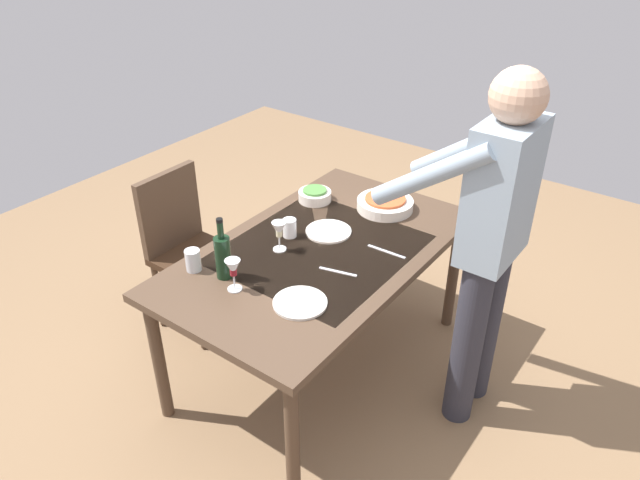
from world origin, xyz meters
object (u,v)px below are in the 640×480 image
(chair_near, at_px, (185,241))
(wine_glass_left, at_px, (279,231))
(side_bowl_salad, at_px, (315,195))
(dinner_plate_far, at_px, (329,231))
(person_server, at_px, (489,237))
(dinner_plate_near, at_px, (300,303))
(wine_bottle, at_px, (223,256))
(wine_glass_right, at_px, (233,269))
(water_cup_near_left, at_px, (193,260))
(serving_bowl_pasta, at_px, (385,204))
(dining_table, at_px, (320,261))
(water_cup_near_right, at_px, (290,228))

(chair_near, relative_size, wine_glass_left, 6.03)
(side_bowl_salad, distance_m, dinner_plate_far, 0.35)
(person_server, xyz_separation_m, dinner_plate_near, (0.62, -0.54, -0.22))
(chair_near, xyz_separation_m, side_bowl_salad, (-0.50, 0.53, 0.24))
(person_server, relative_size, dinner_plate_far, 7.34)
(wine_bottle, bearing_deg, wine_glass_right, 66.23)
(dinner_plate_near, distance_m, dinner_plate_far, 0.60)
(wine_glass_right, relative_size, water_cup_near_left, 1.46)
(person_server, relative_size, side_bowl_salad, 9.38)
(chair_near, height_order, dinner_plate_near, chair_near)
(wine_glass_right, bearing_deg, serving_bowl_pasta, 171.75)
(dinner_plate_far, bearing_deg, person_server, 95.23)
(person_server, xyz_separation_m, wine_glass_left, (0.34, -0.88, -0.12))
(dining_table, distance_m, water_cup_near_left, 0.61)
(wine_glass_left, relative_size, dinner_plate_far, 0.66)
(wine_glass_left, distance_m, side_bowl_salad, 0.54)
(wine_glass_right, xyz_separation_m, water_cup_near_right, (-0.49, -0.09, -0.06))
(chair_near, bearing_deg, serving_bowl_pasta, 125.67)
(wine_glass_right, distance_m, side_bowl_salad, 0.90)
(side_bowl_salad, distance_m, dinner_plate_near, 0.93)
(wine_bottle, relative_size, wine_glass_right, 1.96)
(chair_near, height_order, serving_bowl_pasta, chair_near)
(dinner_plate_near, relative_size, dinner_plate_far, 1.00)
(dining_table, bearing_deg, wine_glass_right, -12.05)
(person_server, distance_m, wine_glass_right, 1.10)
(serving_bowl_pasta, bearing_deg, chair_near, -54.33)
(chair_near, xyz_separation_m, person_server, (-0.34, 1.58, 0.43))
(dinner_plate_near, xyz_separation_m, dinner_plate_far, (-0.55, -0.24, 0.00))
(chair_near, bearing_deg, water_cup_near_left, 53.31)
(chair_near, relative_size, wine_bottle, 3.07)
(person_server, bearing_deg, water_cup_near_left, -57.07)
(water_cup_near_right, relative_size, side_bowl_salad, 0.52)
(water_cup_near_right, relative_size, dinner_plate_far, 0.41)
(water_cup_near_left, xyz_separation_m, serving_bowl_pasta, (-1.01, 0.40, -0.02))
(serving_bowl_pasta, xyz_separation_m, dinner_plate_near, (0.92, 0.14, -0.03))
(water_cup_near_left, distance_m, dinner_plate_near, 0.55)
(chair_near, xyz_separation_m, wine_bottle, (0.32, 0.64, 0.32))
(wine_bottle, xyz_separation_m, side_bowl_salad, (-0.82, -0.11, -0.08))
(wine_bottle, bearing_deg, dining_table, 154.64)
(wine_glass_left, distance_m, serving_bowl_pasta, 0.68)
(person_server, height_order, water_cup_near_right, person_server)
(dinner_plate_near, bearing_deg, person_server, 138.74)
(side_bowl_salad, relative_size, dinner_plate_near, 0.78)
(dining_table, distance_m, side_bowl_salad, 0.51)
(wine_bottle, distance_m, water_cup_near_left, 0.17)
(water_cup_near_left, height_order, water_cup_near_right, water_cup_near_left)
(wine_glass_right, distance_m, water_cup_near_left, 0.26)
(side_bowl_salad, bearing_deg, serving_bowl_pasta, 111.50)
(serving_bowl_pasta, distance_m, side_bowl_salad, 0.39)
(dining_table, xyz_separation_m, dinner_plate_near, (0.40, 0.19, 0.08))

